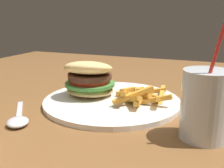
# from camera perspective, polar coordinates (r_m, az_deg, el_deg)

# --- Properties ---
(dining_table) EXTENTS (1.39, 1.39, 0.72)m
(dining_table) POSITION_cam_1_polar(r_m,az_deg,el_deg) (0.54, -1.11, -16.29)
(dining_table) COLOR brown
(dining_table) RESTS_ON ground_plane
(meal_plate_near) EXTENTS (0.29, 0.29, 0.10)m
(meal_plate_near) POSITION_cam_1_polar(r_m,az_deg,el_deg) (0.57, -1.87, -1.47)
(meal_plate_near) COLOR white
(meal_plate_near) RESTS_ON dining_table
(juice_glass) EXTENTS (0.07, 0.07, 0.22)m
(juice_glass) POSITION_cam_1_polar(r_m,az_deg,el_deg) (0.42, 19.59, -4.69)
(juice_glass) COLOR silver
(juice_glass) RESTS_ON dining_table
(spoon) EXTENTS (0.11, 0.13, 0.01)m
(spoon) POSITION_cam_1_polar(r_m,az_deg,el_deg) (0.49, -19.78, -7.46)
(spoon) COLOR silver
(spoon) RESTS_ON dining_table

